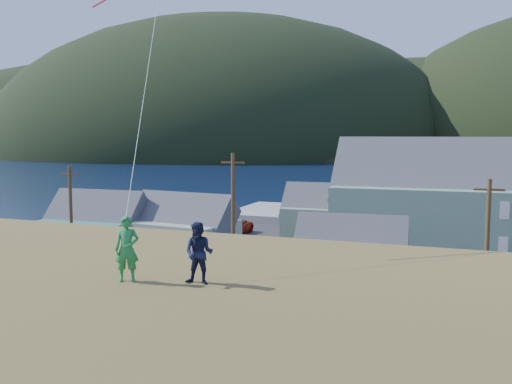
% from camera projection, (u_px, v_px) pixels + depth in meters
% --- Properties ---
extents(ground, '(900.00, 900.00, 0.00)m').
position_uv_depth(ground, '(283.00, 316.00, 34.16)').
color(ground, '#0A1638').
rests_on(ground, ground).
extents(grass_strip, '(110.00, 8.00, 0.10)m').
position_uv_depth(grass_strip, '(273.00, 326.00, 32.29)').
color(grass_strip, '#4C3D19').
rests_on(grass_strip, ground).
extents(waterfront_lot, '(72.00, 36.00, 0.12)m').
position_uv_depth(waterfront_lot, '(343.00, 258.00, 49.98)').
color(waterfront_lot, '#28282B').
rests_on(waterfront_lot, ground).
extents(wharf, '(26.00, 14.00, 0.90)m').
position_uv_depth(wharf, '(334.00, 215.00, 73.46)').
color(wharf, gray).
rests_on(wharf, ground).
extents(far_shore, '(900.00, 320.00, 2.00)m').
position_uv_depth(far_shore, '(452.00, 151.00, 341.34)').
color(far_shore, black).
rests_on(far_shore, ground).
extents(shed_teal, '(9.09, 6.54, 7.05)m').
position_uv_depth(shed_teal, '(96.00, 226.00, 51.49)').
color(shed_teal, '#307063').
rests_on(shed_teal, waterfront_lot).
extents(shed_palegreen_near, '(10.18, 7.09, 6.92)m').
position_uv_depth(shed_palegreen_near, '(180.00, 229.00, 49.86)').
color(shed_palegreen_near, gray).
rests_on(shed_palegreen_near, waterfront_lot).
extents(shed_white, '(8.23, 5.83, 6.25)m').
position_uv_depth(shed_white, '(351.00, 254.00, 40.24)').
color(shed_white, silver).
rests_on(shed_white, waterfront_lot).
extents(shed_palegreen_far, '(10.58, 6.33, 6.95)m').
position_uv_depth(shed_palegreen_far, '(332.00, 213.00, 59.71)').
color(shed_palegreen_far, gray).
rests_on(shed_palegreen_far, waterfront_lot).
extents(utility_poles, '(27.93, 0.24, 9.57)m').
position_uv_depth(utility_poles, '(243.00, 234.00, 36.21)').
color(utility_poles, '#47331E').
rests_on(utility_poles, waterfront_lot).
extents(parked_cars, '(23.45, 10.98, 1.58)m').
position_uv_depth(parked_cars, '(274.00, 232.00, 58.42)').
color(parked_cars, black).
rests_on(parked_cars, waterfront_lot).
extents(kite_flyer_green, '(0.71, 0.61, 1.65)m').
position_uv_depth(kite_flyer_green, '(127.00, 249.00, 14.21)').
color(kite_flyer_green, '#258842').
rests_on(kite_flyer_green, hillside).
extents(kite_flyer_navy, '(0.80, 0.65, 1.54)m').
position_uv_depth(kite_flyer_navy, '(199.00, 253.00, 13.96)').
color(kite_flyer_navy, '#141A39').
rests_on(kite_flyer_navy, hillside).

